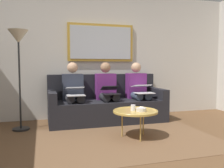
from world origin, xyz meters
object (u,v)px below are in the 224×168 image
object	(u,v)px
cup	(133,108)
person_right	(73,91)
laptop_black	(110,91)
laptop_white	(143,89)
couch	(106,105)
person_middle	(107,90)
coffee_table	(135,111)
standing_lamp	(19,48)
laptop_silver	(75,91)
bowl	(141,110)
framed_mirror	(101,43)
person_left	(138,89)

from	to	relation	value
cup	person_right	world-z (taller)	person_right
laptop_black	laptop_white	bearing A→B (deg)	-179.98
couch	person_middle	xyz separation A→B (m)	(0.00, 0.07, 0.30)
couch	person_right	bearing A→B (deg)	6.13
coffee_table	cup	xyz separation A→B (m)	(0.04, -0.00, 0.06)
coffee_table	laptop_black	size ratio (longest dim) A/B	1.98
laptop_white	standing_lamp	size ratio (longest dim) A/B	0.23
coffee_table	person_middle	distance (m)	1.18
laptop_silver	laptop_white	bearing A→B (deg)	-179.76
couch	coffee_table	xyz separation A→B (m)	(-0.13, 1.22, 0.09)
bowl	standing_lamp	distance (m)	2.23
couch	laptop_white	distance (m)	0.78
cup	laptop_white	world-z (taller)	laptop_white
framed_mirror	laptop_white	xyz separation A→B (m)	(-0.64, 0.70, -0.91)
person_left	laptop_white	xyz separation A→B (m)	(0.00, 0.24, 0.03)
person_right	laptop_silver	xyz separation A→B (m)	(0.00, 0.25, 0.02)
cup	person_left	bearing A→B (deg)	-115.59
bowl	laptop_white	size ratio (longest dim) A/B	0.39
person_left	laptop_black	world-z (taller)	person_left
framed_mirror	cup	size ratio (longest dim) A/B	15.36
bowl	person_left	xyz separation A→B (m)	(-0.45, -1.22, 0.18)
person_left	laptop_silver	bearing A→B (deg)	10.84
laptop_silver	standing_lamp	size ratio (longest dim) A/B	0.21
laptop_white	person_right	xyz separation A→B (m)	(1.28, -0.24, -0.03)
coffee_table	laptop_black	xyz separation A→B (m)	(0.13, -0.91, 0.22)
laptop_white	cup	bearing A→B (deg)	58.80
bowl	laptop_silver	xyz separation A→B (m)	(0.83, -0.98, 0.20)
coffee_table	person_left	distance (m)	1.28
couch	person_right	xyz separation A→B (m)	(0.64, 0.07, 0.30)
laptop_black	bowl	bearing A→B (deg)	100.97
coffee_table	laptop_white	bearing A→B (deg)	-119.44
couch	laptop_black	size ratio (longest dim) A/B	6.54
laptop_black	person_right	size ratio (longest dim) A/B	0.30
person_right	couch	bearing A→B (deg)	-173.87
person_middle	framed_mirror	bearing A→B (deg)	-90.00
framed_mirror	coffee_table	xyz separation A→B (m)	(-0.13, 1.61, -1.15)
couch	bowl	size ratio (longest dim) A/B	14.88
couch	laptop_silver	bearing A→B (deg)	26.12
person_right	standing_lamp	xyz separation A→B (m)	(0.91, 0.20, 0.76)
bowl	laptop_black	size ratio (longest dim) A/B	0.44
laptop_black	laptop_silver	size ratio (longest dim) A/B	0.96
person_left	laptop_silver	size ratio (longest dim) A/B	3.25
framed_mirror	laptop_silver	bearing A→B (deg)	47.64
bowl	coffee_table	bearing A→B (deg)	-48.56
standing_lamp	laptop_silver	bearing A→B (deg)	177.10
couch	person_left	bearing A→B (deg)	173.87
couch	standing_lamp	bearing A→B (deg)	9.80
standing_lamp	coffee_table	bearing A→B (deg)	150.47
laptop_black	standing_lamp	world-z (taller)	standing_lamp
framed_mirror	laptop_black	world-z (taller)	framed_mirror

